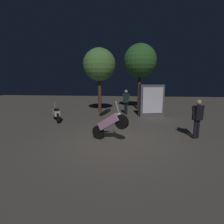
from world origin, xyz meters
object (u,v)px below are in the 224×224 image
object	(u,v)px
motorcycle_white_parked_left	(56,114)
person_rider_beside	(198,116)
motorcycle_pink_foreground	(109,123)
streetlamp_near	(100,70)
person_bystander_far	(126,100)
kiosk_billboard	(151,101)

from	to	relation	value
motorcycle_white_parked_left	person_rider_beside	distance (m)	7.48
motorcycle_pink_foreground	streetlamp_near	xyz separation A→B (m)	(-1.92, 8.88, 2.51)
person_rider_beside	motorcycle_white_parked_left	bearing A→B (deg)	-135.49
motorcycle_pink_foreground	person_rider_beside	world-z (taller)	motorcycle_pink_foreground
motorcycle_pink_foreground	motorcycle_white_parked_left	size ratio (longest dim) A/B	1.12
motorcycle_pink_foreground	streetlamp_near	bearing A→B (deg)	129.66
person_rider_beside	motorcycle_pink_foreground	bearing A→B (deg)	-104.95
motorcycle_white_parked_left	person_rider_beside	size ratio (longest dim) A/B	0.90
motorcycle_white_parked_left	motorcycle_pink_foreground	bearing A→B (deg)	-164.18
person_rider_beside	streetlamp_near	world-z (taller)	streetlamp_near
person_rider_beside	streetlamp_near	xyz separation A→B (m)	(-5.45, 8.14, 2.30)
motorcycle_white_parked_left	person_bystander_far	world-z (taller)	person_bystander_far
motorcycle_pink_foreground	kiosk_billboard	distance (m)	5.62
motorcycle_pink_foreground	streetlamp_near	world-z (taller)	streetlamp_near
kiosk_billboard	motorcycle_pink_foreground	bearing A→B (deg)	51.84
person_bystander_far	kiosk_billboard	size ratio (longest dim) A/B	0.83
motorcycle_white_parked_left	streetlamp_near	world-z (taller)	streetlamp_near
person_rider_beside	kiosk_billboard	xyz separation A→B (m)	(-1.36, 4.43, 0.09)
motorcycle_white_parked_left	person_bystander_far	bearing A→B (deg)	-90.32
motorcycle_pink_foreground	person_bystander_far	bearing A→B (deg)	112.55
person_bystander_far	kiosk_billboard	world-z (taller)	kiosk_billboard
person_rider_beside	kiosk_billboard	size ratio (longest dim) A/B	0.77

